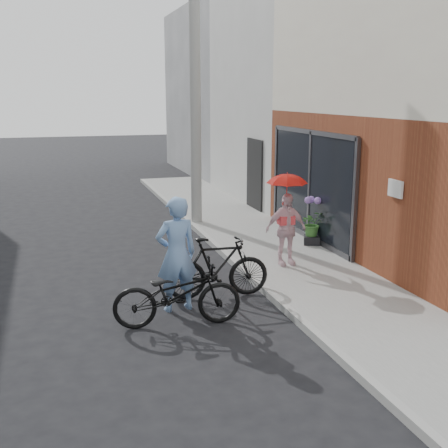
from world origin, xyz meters
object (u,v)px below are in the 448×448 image
utility_pole (195,90)px  bike_left (177,294)px  bike_right (217,267)px  planter (312,240)px  officer (177,254)px  kimono_woman (286,229)px

utility_pole → bike_left: bearing=-107.1°
bike_left → bike_right: size_ratio=1.08×
utility_pole → planter: utility_pole is taller
utility_pole → bike_left: (-1.94, -6.29, -3.00)m
officer → kimono_woman: size_ratio=1.31×
officer → kimono_woman: bearing=-157.8°
kimono_woman → planter: kimono_woman is taller
bike_left → utility_pole: bearing=-10.4°
officer → utility_pole: bearing=-114.9°
officer → planter: 4.61m
utility_pole → bike_left: 7.23m
utility_pole → bike_right: bearing=-100.8°
officer → planter: size_ratio=5.30×
bike_left → bike_right: 1.35m
bike_left → planter: 5.06m
utility_pole → planter: bearing=-57.6°
planter → bike_left: bearing=-139.3°
bike_right → planter: size_ratio=5.05×
utility_pole → kimono_woman: 5.06m
utility_pole → officer: size_ratio=3.75×
planter → officer: bearing=-144.2°
utility_pole → planter: 4.83m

